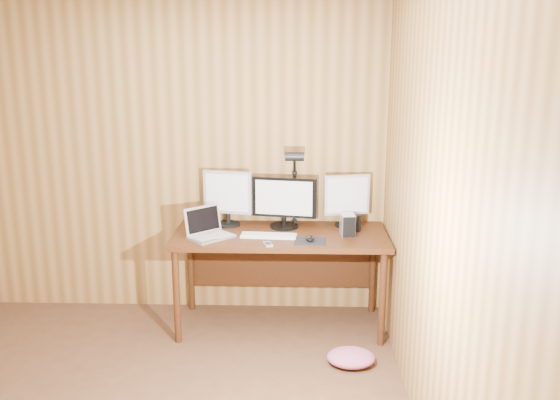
{
  "coord_description": "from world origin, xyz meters",
  "views": [
    {
      "loc": [
        1.06,
        -2.62,
        2.05
      ],
      "look_at": [
        0.93,
        1.58,
        1.02
      ],
      "focal_mm": 38.0,
      "sensor_mm": 36.0,
      "label": 1
    }
  ],
  "objects_px": {
    "monitor_left": "(228,197)",
    "mouse": "(310,238)",
    "keyboard": "(269,235)",
    "desk": "(281,246)",
    "monitor_center": "(284,202)",
    "desk_lamp": "(294,177)",
    "speaker": "(357,223)",
    "laptop": "(208,229)",
    "phone": "(268,244)",
    "hard_drive": "(348,225)",
    "monitor_right": "(347,199)"
  },
  "relations": [
    {
      "from": "laptop",
      "to": "speaker",
      "type": "distance_m",
      "value": 1.13
    },
    {
      "from": "monitor_right",
      "to": "phone",
      "type": "height_order",
      "value": "monitor_right"
    },
    {
      "from": "monitor_center",
      "to": "keyboard",
      "type": "height_order",
      "value": "monitor_center"
    },
    {
      "from": "monitor_right",
      "to": "mouse",
      "type": "height_order",
      "value": "monitor_right"
    },
    {
      "from": "monitor_right",
      "to": "mouse",
      "type": "relative_size",
      "value": 3.79
    },
    {
      "from": "monitor_left",
      "to": "hard_drive",
      "type": "height_order",
      "value": "monitor_left"
    },
    {
      "from": "laptop",
      "to": "desk_lamp",
      "type": "bearing_deg",
      "value": -17.18
    },
    {
      "from": "desk",
      "to": "monitor_left",
      "type": "bearing_deg",
      "value": 162.76
    },
    {
      "from": "monitor_left",
      "to": "monitor_right",
      "type": "bearing_deg",
      "value": 11.92
    },
    {
      "from": "desk",
      "to": "laptop",
      "type": "distance_m",
      "value": 0.58
    },
    {
      "from": "monitor_left",
      "to": "hard_drive",
      "type": "xyz_separation_m",
      "value": [
        0.92,
        -0.22,
        -0.15
      ]
    },
    {
      "from": "keyboard",
      "to": "desk",
      "type": "bearing_deg",
      "value": 67.24
    },
    {
      "from": "monitor_center",
      "to": "desk",
      "type": "bearing_deg",
      "value": -96.44
    },
    {
      "from": "monitor_right",
      "to": "desk_lamp",
      "type": "bearing_deg",
      "value": 166.75
    },
    {
      "from": "speaker",
      "to": "desk_lamp",
      "type": "relative_size",
      "value": 0.2
    },
    {
      "from": "desk",
      "to": "mouse",
      "type": "bearing_deg",
      "value": -49.88
    },
    {
      "from": "monitor_center",
      "to": "desk_lamp",
      "type": "height_order",
      "value": "desk_lamp"
    },
    {
      "from": "laptop",
      "to": "hard_drive",
      "type": "bearing_deg",
      "value": -38.57
    },
    {
      "from": "hard_drive",
      "to": "phone",
      "type": "bearing_deg",
      "value": -160.99
    },
    {
      "from": "monitor_right",
      "to": "speaker",
      "type": "height_order",
      "value": "monitor_right"
    },
    {
      "from": "phone",
      "to": "mouse",
      "type": "bearing_deg",
      "value": 0.76
    },
    {
      "from": "monitor_center",
      "to": "monitor_left",
      "type": "distance_m",
      "value": 0.44
    },
    {
      "from": "desk_lamp",
      "to": "monitor_center",
      "type": "bearing_deg",
      "value": -147.72
    },
    {
      "from": "phone",
      "to": "desk_lamp",
      "type": "xyz_separation_m",
      "value": [
        0.18,
        0.49,
        0.38
      ]
    },
    {
      "from": "laptop",
      "to": "phone",
      "type": "bearing_deg",
      "value": -65.03
    },
    {
      "from": "hard_drive",
      "to": "desk_lamp",
      "type": "height_order",
      "value": "desk_lamp"
    },
    {
      "from": "laptop",
      "to": "keyboard",
      "type": "xyz_separation_m",
      "value": [
        0.45,
        0.01,
        -0.04
      ]
    },
    {
      "from": "phone",
      "to": "speaker",
      "type": "xyz_separation_m",
      "value": [
        0.66,
        0.36,
        0.06
      ]
    },
    {
      "from": "desk",
      "to": "speaker",
      "type": "height_order",
      "value": "speaker"
    },
    {
      "from": "keyboard",
      "to": "hard_drive",
      "type": "bearing_deg",
      "value": 11.18
    },
    {
      "from": "monitor_left",
      "to": "keyboard",
      "type": "xyz_separation_m",
      "value": [
        0.33,
        -0.29,
        -0.22
      ]
    },
    {
      "from": "monitor_left",
      "to": "mouse",
      "type": "height_order",
      "value": "monitor_left"
    },
    {
      "from": "monitor_right",
      "to": "desk_lamp",
      "type": "height_order",
      "value": "desk_lamp"
    },
    {
      "from": "speaker",
      "to": "hard_drive",
      "type": "bearing_deg",
      "value": -130.52
    },
    {
      "from": "phone",
      "to": "monitor_center",
      "type": "bearing_deg",
      "value": 60.21
    },
    {
      "from": "monitor_right",
      "to": "desk_lamp",
      "type": "relative_size",
      "value": 0.64
    },
    {
      "from": "desk",
      "to": "desk_lamp",
      "type": "distance_m",
      "value": 0.54
    },
    {
      "from": "keyboard",
      "to": "hard_drive",
      "type": "relative_size",
      "value": 2.67
    },
    {
      "from": "monitor_center",
      "to": "desk_lamp",
      "type": "distance_m",
      "value": 0.21
    },
    {
      "from": "laptop",
      "to": "hard_drive",
      "type": "height_order",
      "value": "laptop"
    },
    {
      "from": "desk",
      "to": "speaker",
      "type": "relative_size",
      "value": 12.87
    },
    {
      "from": "desk_lamp",
      "to": "desk",
      "type": "bearing_deg",
      "value": -127.01
    },
    {
      "from": "monitor_left",
      "to": "monitor_center",
      "type": "bearing_deg",
      "value": 6.02
    },
    {
      "from": "desk",
      "to": "speaker",
      "type": "xyz_separation_m",
      "value": [
        0.58,
        0.01,
        0.18
      ]
    },
    {
      "from": "phone",
      "to": "speaker",
      "type": "height_order",
      "value": "speaker"
    },
    {
      "from": "speaker",
      "to": "phone",
      "type": "bearing_deg",
      "value": -151.46
    },
    {
      "from": "mouse",
      "to": "keyboard",
      "type": "bearing_deg",
      "value": 153.05
    },
    {
      "from": "mouse",
      "to": "laptop",
      "type": "bearing_deg",
      "value": 164.52
    },
    {
      "from": "desk",
      "to": "monitor_center",
      "type": "distance_m",
      "value": 0.34
    },
    {
      "from": "laptop",
      "to": "desk",
      "type": "bearing_deg",
      "value": -25.18
    }
  ]
}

